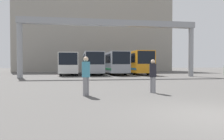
{
  "coord_description": "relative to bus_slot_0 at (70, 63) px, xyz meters",
  "views": [
    {
      "loc": [
        -3.86,
        -5.37,
        1.42
      ],
      "look_at": [
        0.45,
        21.44,
        0.78
      ],
      "focal_mm": 35.0,
      "sensor_mm": 36.0,
      "label": 1
    }
  ],
  "objects": [
    {
      "name": "bus_slot_2",
      "position": [
        6.55,
        0.79,
        0.11
      ],
      "size": [
        2.5,
        11.72,
        3.2
      ],
      "color": "#999EA5",
      "rests_on": "ground"
    },
    {
      "name": "overhead_gantry",
      "position": [
        4.91,
        -6.92,
        3.64
      ],
      "size": [
        20.57,
        0.8,
        6.61
      ],
      "color": "gray",
      "rests_on": "ground"
    },
    {
      "name": "pedestrian_mid_left",
      "position": [
        1.46,
        -21.81,
        -0.78
      ],
      "size": [
        0.37,
        0.37,
        1.8
      ],
      "rotation": [
        0.0,
        0.0,
        0.99
      ],
      "color": "gray",
      "rests_on": "ground"
    },
    {
      "name": "bus_slot_1",
      "position": [
        3.27,
        0.62,
        0.07
      ],
      "size": [
        2.5,
        11.39,
        3.13
      ],
      "color": "#999EA5",
      "rests_on": "ground"
    },
    {
      "name": "bus_slot_0",
      "position": [
        0.0,
        0.0,
        0.0
      ],
      "size": [
        2.46,
        10.14,
        3.0
      ],
      "color": "silver",
      "rests_on": "ground"
    },
    {
      "name": "bus_slot_3",
      "position": [
        9.82,
        0.65,
        0.17
      ],
      "size": [
        2.55,
        11.44,
        3.31
      ],
      "color": "orange",
      "rests_on": "ground"
    },
    {
      "name": "building_backdrop",
      "position": [
        4.91,
        18.76,
        6.26
      ],
      "size": [
        33.05,
        12.0,
        15.99
      ],
      "color": "gray",
      "rests_on": "ground"
    },
    {
      "name": "ground_plane",
      "position": [
        4.91,
        -26.49,
        -1.73
      ],
      "size": [
        200.0,
        200.0,
        0.0
      ],
      "primitive_type": "plane",
      "color": "#514F4C"
    },
    {
      "name": "pedestrian_near_left",
      "position": [
        4.85,
        -21.3,
        -0.83
      ],
      "size": [
        0.35,
        0.35,
        1.69
      ],
      "rotation": [
        0.0,
        0.0,
        1.89
      ],
      "color": "gray",
      "rests_on": "ground"
    }
  ]
}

